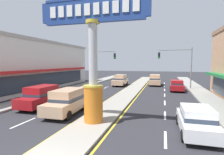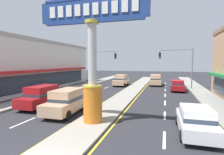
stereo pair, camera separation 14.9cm
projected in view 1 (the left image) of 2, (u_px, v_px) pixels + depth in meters
The scene contains 14 objects.
median_strip at pixel (129, 93), 23.17m from camera, with size 2.43×52.00×0.14m, color gray.
sidewalk_left at pixel (59, 92), 23.79m from camera, with size 2.49×60.00×0.18m, color gray.
sidewalk_right at pixel (210, 100), 18.73m from camera, with size 2.49×60.00×0.18m, color gray.
lane_markings at pixel (126, 95), 21.88m from camera, with size 9.17×52.00×0.01m.
district_sign at pixel (93, 60), 11.33m from camera, with size 7.18×1.28×7.95m.
storefront_left at pixel (25, 65), 26.27m from camera, with size 8.34×26.07×7.21m.
traffic_light_left_side at pixel (99, 61), 30.68m from camera, with size 4.86×0.46×6.20m.
traffic_light_right_side at pixel (179, 61), 26.50m from camera, with size 4.86×0.46×6.20m.
suv_near_right_lane at pixel (155, 80), 31.15m from camera, with size 2.08×4.66×1.90m.
suv_far_right_lane at pixel (41, 96), 15.95m from camera, with size 2.02×4.63×1.90m.
suv_near_left_lane at pixel (67, 101), 13.93m from camera, with size 2.08×4.66×1.90m.
sedan_mid_left_lane at pixel (177, 85), 25.11m from camera, with size 1.92×4.34×1.53m.
sedan_far_left_oncoming at pixel (196, 120), 9.96m from camera, with size 1.91×4.34×1.53m.
suv_kerb_right at pixel (120, 80), 30.84m from camera, with size 1.97×4.60×1.90m.
Camera 1 is at (4.35, -4.61, 3.99)m, focal length 28.53 mm.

